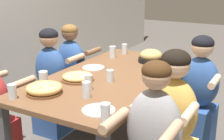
# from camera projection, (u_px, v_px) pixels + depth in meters

# --- Properties ---
(dining_table) EXTENTS (1.96, 1.02, 0.77)m
(dining_table) POSITION_uv_depth(u_px,v_px,m) (112.00, 83.00, 2.94)
(dining_table) COLOR brown
(dining_table) RESTS_ON ground
(pizza_board_main) EXTENTS (0.30, 0.30, 0.05)m
(pizza_board_main) POSITION_uv_depth(u_px,v_px,m) (78.00, 77.00, 2.77)
(pizza_board_main) COLOR brown
(pizza_board_main) RESTS_ON dining_table
(pizza_board_second) EXTENTS (0.29, 0.29, 0.07)m
(pizza_board_second) POSITION_uv_depth(u_px,v_px,m) (44.00, 89.00, 2.46)
(pizza_board_second) COLOR brown
(pizza_board_second) RESTS_ON dining_table
(skillet_bowl) EXTENTS (0.39, 0.27, 0.14)m
(skillet_bowl) POSITION_uv_depth(u_px,v_px,m) (151.00, 57.00, 3.35)
(skillet_bowl) COLOR black
(skillet_bowl) RESTS_ON dining_table
(empty_plate_a) EXTENTS (0.23, 0.23, 0.02)m
(empty_plate_a) POSITION_uv_depth(u_px,v_px,m) (99.00, 110.00, 2.14)
(empty_plate_a) COLOR white
(empty_plate_a) RESTS_ON dining_table
(empty_plate_b) EXTENTS (0.22, 0.22, 0.02)m
(empty_plate_b) POSITION_uv_depth(u_px,v_px,m) (94.00, 68.00, 3.13)
(empty_plate_b) COLOR white
(empty_plate_b) RESTS_ON dining_table
(drinking_glass_a) EXTENTS (0.07, 0.07, 0.12)m
(drinking_glass_a) POSITION_uv_depth(u_px,v_px,m) (125.00, 49.00, 3.71)
(drinking_glass_a) COLOR silver
(drinking_glass_a) RESTS_ON dining_table
(drinking_glass_b) EXTENTS (0.06, 0.06, 0.13)m
(drinking_glass_b) POSITION_uv_depth(u_px,v_px,m) (88.00, 83.00, 2.53)
(drinking_glass_b) COLOR silver
(drinking_glass_b) RESTS_ON dining_table
(drinking_glass_c) EXTENTS (0.07, 0.07, 0.12)m
(drinking_glass_c) POSITION_uv_depth(u_px,v_px,m) (105.00, 113.00, 1.98)
(drinking_glass_c) COLOR silver
(drinking_glass_c) RESTS_ON dining_table
(drinking_glass_d) EXTENTS (0.07, 0.07, 0.12)m
(drinking_glass_d) POSITION_uv_depth(u_px,v_px,m) (12.00, 92.00, 2.34)
(drinking_glass_d) COLOR silver
(drinking_glass_d) RESTS_ON dining_table
(drinking_glass_e) EXTENTS (0.08, 0.08, 0.13)m
(drinking_glass_e) POSITION_uv_depth(u_px,v_px,m) (113.00, 53.00, 3.53)
(drinking_glass_e) COLOR silver
(drinking_glass_e) RESTS_ON dining_table
(drinking_glass_f) EXTENTS (0.08, 0.08, 0.10)m
(drinking_glass_f) POSITION_uv_depth(u_px,v_px,m) (43.00, 78.00, 2.71)
(drinking_glass_f) COLOR silver
(drinking_glass_f) RESTS_ON dining_table
(drinking_glass_g) EXTENTS (0.06, 0.06, 0.11)m
(drinking_glass_g) POSITION_uv_depth(u_px,v_px,m) (110.00, 76.00, 2.73)
(drinking_glass_g) COLOR silver
(drinking_glass_g) RESTS_ON dining_table
(drinking_glass_h) EXTENTS (0.06, 0.06, 0.13)m
(drinking_glass_h) POSITION_uv_depth(u_px,v_px,m) (86.00, 91.00, 2.36)
(drinking_glass_h) COLOR silver
(drinking_glass_h) RESTS_ON dining_table
(diner_near_midright) EXTENTS (0.51, 0.40, 1.16)m
(diner_near_midright) POSITION_uv_depth(u_px,v_px,m) (198.00, 100.00, 2.95)
(diner_near_midright) COLOR #2D5193
(diner_near_midright) RESTS_ON ground
(diner_far_center) EXTENTS (0.51, 0.40, 1.16)m
(diner_far_center) POSITION_uv_depth(u_px,v_px,m) (52.00, 87.00, 3.32)
(diner_far_center) COLOR #2D5193
(diner_far_center) RESTS_ON ground
(diner_near_midleft) EXTENTS (0.51, 0.40, 1.18)m
(diner_near_midleft) POSITION_uv_depth(u_px,v_px,m) (171.00, 133.00, 2.30)
(diner_near_midleft) COLOR gold
(diner_near_midleft) RESTS_ON ground
(diner_far_midright) EXTENTS (0.51, 0.40, 1.15)m
(diner_far_midright) POSITION_uv_depth(u_px,v_px,m) (72.00, 78.00, 3.62)
(diner_far_midright) COLOR #2D5193
(diner_far_midright) RESTS_ON ground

